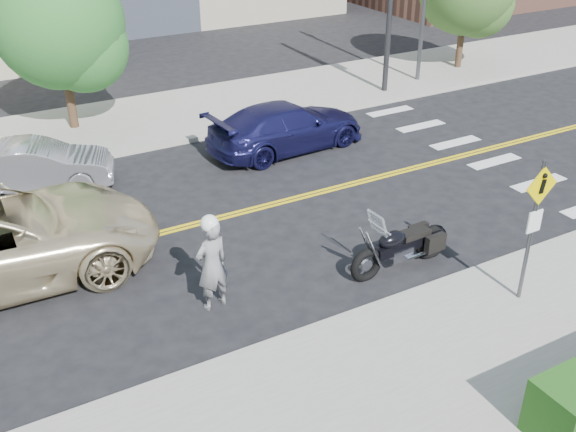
{
  "coord_description": "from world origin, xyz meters",
  "views": [
    {
      "loc": [
        -5.4,
        -13.77,
        8.04
      ],
      "look_at": [
        0.87,
        -2.7,
        1.2
      ],
      "focal_mm": 42.0,
      "sensor_mm": 36.0,
      "label": 1
    }
  ],
  "objects_px": {
    "pedestrian_sign": "(534,218)",
    "motorcycle": "(402,236)",
    "parked_car_silver": "(37,165)",
    "motorcyclist": "(212,262)",
    "parked_car_blue": "(287,127)"
  },
  "relations": [
    {
      "from": "pedestrian_sign",
      "to": "parked_car_silver",
      "type": "xyz_separation_m",
      "value": [
        -7.31,
        10.35,
        -1.31
      ]
    },
    {
      "from": "motorcyclist",
      "to": "motorcycle",
      "type": "relative_size",
      "value": 0.81
    },
    {
      "from": "parked_car_silver",
      "to": "parked_car_blue",
      "type": "xyz_separation_m",
      "value": [
        7.21,
        -0.93,
        0.08
      ]
    },
    {
      "from": "parked_car_silver",
      "to": "parked_car_blue",
      "type": "relative_size",
      "value": 0.79
    },
    {
      "from": "parked_car_blue",
      "to": "motorcyclist",
      "type": "bearing_deg",
      "value": 135.69
    },
    {
      "from": "motorcyclist",
      "to": "parked_car_blue",
      "type": "xyz_separation_m",
      "value": [
        5.31,
        6.46,
        -0.3
      ]
    },
    {
      "from": "parked_car_blue",
      "to": "pedestrian_sign",
      "type": "bearing_deg",
      "value": 175.71
    },
    {
      "from": "pedestrian_sign",
      "to": "motorcyclist",
      "type": "distance_m",
      "value": 6.23
    },
    {
      "from": "pedestrian_sign",
      "to": "parked_car_silver",
      "type": "bearing_deg",
      "value": 125.22
    },
    {
      "from": "parked_car_blue",
      "to": "parked_car_silver",
      "type": "bearing_deg",
      "value": 77.75
    },
    {
      "from": "pedestrian_sign",
      "to": "motorcycle",
      "type": "height_order",
      "value": "pedestrian_sign"
    },
    {
      "from": "pedestrian_sign",
      "to": "motorcycle",
      "type": "distance_m",
      "value": 2.85
    },
    {
      "from": "motorcyclist",
      "to": "motorcycle",
      "type": "distance_m",
      "value": 4.22
    },
    {
      "from": "motorcycle",
      "to": "motorcyclist",
      "type": "bearing_deg",
      "value": 168.77
    },
    {
      "from": "motorcyclist",
      "to": "parked_car_blue",
      "type": "bearing_deg",
      "value": -140.32
    }
  ]
}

